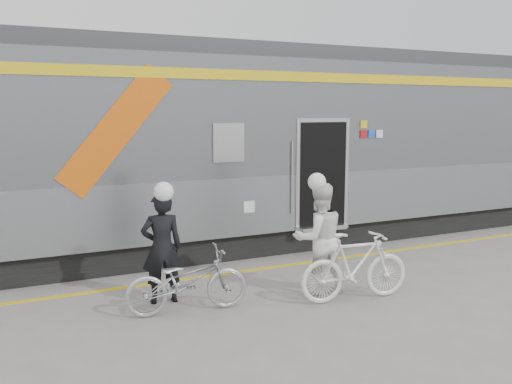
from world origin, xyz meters
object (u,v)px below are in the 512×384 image
man (162,248)px  woman (319,238)px  bicycle_right (355,266)px  bicycle_left (187,281)px

man → woman: size_ratio=0.96×
bicycle_right → bicycle_left: bearing=83.3°
bicycle_left → man: bearing=26.0°
woman → bicycle_right: size_ratio=0.99×
man → woman: bearing=171.5°
woman → bicycle_right: 0.71m
bicycle_right → man: bearing=73.5°
bicycle_left → bicycle_right: bearing=-97.9°
woman → bicycle_right: bearing=125.8°
woman → bicycle_left: bearing=5.8°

